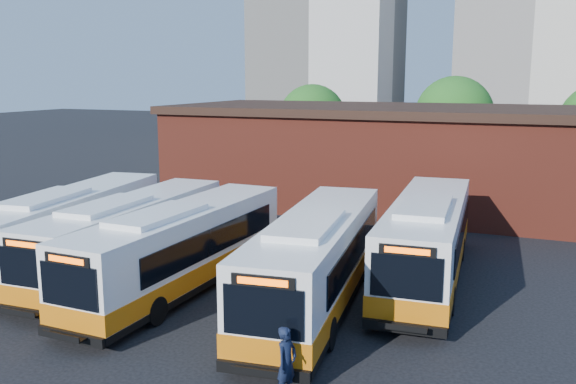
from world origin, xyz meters
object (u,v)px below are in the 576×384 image
at_px(bus_farwest, 69,231).
at_px(bus_east, 427,243).
at_px(bus_west, 130,239).
at_px(bus_midwest, 182,251).
at_px(transit_worker, 287,363).
at_px(bus_mideast, 317,263).

xyz_separation_m(bus_farwest, bus_east, (15.00, 3.84, 0.04)).
distance_m(bus_west, bus_east, 12.35).
height_order(bus_midwest, transit_worker, bus_midwest).
xyz_separation_m(bus_mideast, transit_worker, (1.50, -6.44, -0.63)).
xyz_separation_m(bus_farwest, bus_mideast, (11.80, -0.49, 0.04)).
height_order(bus_west, transit_worker, bus_west).
height_order(bus_midwest, bus_east, bus_east).
xyz_separation_m(bus_west, transit_worker, (10.04, -6.93, -0.55)).
height_order(bus_farwest, bus_west, bus_farwest).
xyz_separation_m(bus_west, bus_midwest, (3.09, -0.84, 0.03)).
bearing_deg(transit_worker, bus_mideast, 24.42).
relative_size(bus_midwest, transit_worker, 6.47).
bearing_deg(bus_east, transit_worker, -102.77).
distance_m(bus_west, transit_worker, 12.21).
distance_m(bus_farwest, bus_mideast, 11.81).
bearing_deg(bus_west, bus_east, 16.08).
distance_m(bus_mideast, transit_worker, 6.64).
bearing_deg(bus_west, bus_mideast, -5.31).
bearing_deg(bus_mideast, bus_east, 47.05).
xyz_separation_m(bus_midwest, bus_mideast, (5.45, 0.35, 0.05)).
distance_m(bus_east, transit_worker, 10.92).
bearing_deg(bus_farwest, bus_midwest, -15.36).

